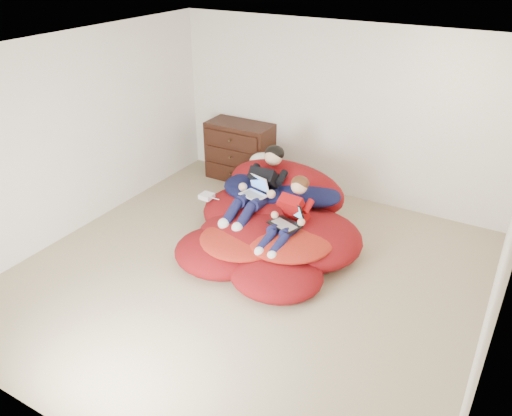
% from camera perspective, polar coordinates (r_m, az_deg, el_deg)
% --- Properties ---
extents(room_shell, '(5.10, 5.10, 2.77)m').
position_cam_1_polar(room_shell, '(5.71, -1.03, -5.82)').
color(room_shell, tan).
rests_on(room_shell, ground).
extents(dresser, '(1.03, 0.58, 0.92)m').
position_cam_1_polar(dresser, '(7.96, -1.86, 6.49)').
color(dresser, black).
rests_on(dresser, ground).
extents(beanbag_pile, '(2.25, 2.38, 0.86)m').
position_cam_1_polar(beanbag_pile, '(6.31, 1.80, -1.84)').
color(beanbag_pile, maroon).
rests_on(beanbag_pile, ground).
extents(cream_pillow, '(0.47, 0.30, 0.30)m').
position_cam_1_polar(cream_pillow, '(7.11, 1.00, 5.12)').
color(cream_pillow, silver).
rests_on(cream_pillow, beanbag_pile).
extents(older_boy, '(0.37, 1.30, 0.71)m').
position_cam_1_polar(older_boy, '(6.40, 0.56, 2.88)').
color(older_boy, black).
rests_on(older_boy, beanbag_pile).
extents(younger_boy, '(0.32, 1.00, 0.66)m').
position_cam_1_polar(younger_boy, '(5.85, 3.88, -0.47)').
color(younger_boy, '#A90E10').
rests_on(younger_boy, beanbag_pile).
extents(laptop_white, '(0.36, 0.37, 0.23)m').
position_cam_1_polar(laptop_white, '(6.31, -0.04, 2.12)').
color(laptop_white, white).
rests_on(laptop_white, older_boy).
extents(laptop_black, '(0.42, 0.46, 0.25)m').
position_cam_1_polar(laptop_black, '(5.84, 3.66, -1.09)').
color(laptop_black, black).
rests_on(laptop_black, younger_boy).
extents(power_adapter, '(0.17, 0.17, 0.06)m').
position_cam_1_polar(power_adapter, '(6.65, -5.67, 1.35)').
color(power_adapter, white).
rests_on(power_adapter, beanbag_pile).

